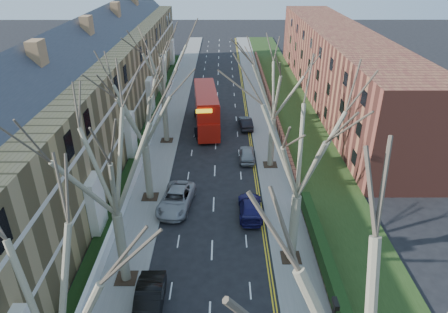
{
  "coord_description": "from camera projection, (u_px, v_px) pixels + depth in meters",
  "views": [
    {
      "loc": [
        0.82,
        -14.12,
        19.77
      ],
      "look_at": [
        0.92,
        18.08,
        3.12
      ],
      "focal_mm": 32.0,
      "sensor_mm": 36.0,
      "label": 1
    }
  ],
  "objects": [
    {
      "name": "terrace_left",
      "position": [
        99.0,
        88.0,
        46.58
      ],
      "size": [
        9.7,
        78.0,
        13.6
      ],
      "color": "#99814E",
      "rests_on": "ground"
    },
    {
      "name": "car_right_near",
      "position": [
        250.0,
        207.0,
        33.35
      ],
      "size": [
        1.98,
        4.78,
        1.38
      ],
      "primitive_type": "imported",
      "rotation": [
        0.0,
        0.0,
        3.13
      ],
      "color": "#1A1650",
      "rests_on": "ground"
    },
    {
      "name": "car_right_mid",
      "position": [
        247.0,
        154.0,
        42.1
      ],
      "size": [
        1.71,
        4.07,
        1.37
      ],
      "primitive_type": "imported",
      "rotation": [
        0.0,
        0.0,
        3.12
      ],
      "color": "gray",
      "rests_on": "ground"
    },
    {
      "name": "tree_left_dist",
      "position": [
        161.0,
        59.0,
        42.09
      ],
      "size": [
        10.5,
        10.5,
        14.71
      ],
      "color": "#766D54",
      "rests_on": "ground"
    },
    {
      "name": "tree_right_far",
      "position": [
        275.0,
        78.0,
        36.94
      ],
      "size": [
        10.15,
        10.15,
        14.22
      ],
      "color": "#766D54",
      "rests_on": "ground"
    },
    {
      "name": "grass_verge_right",
      "position": [
        291.0,
        107.0,
        56.23
      ],
      "size": [
        6.0,
        102.0,
        0.06
      ],
      "color": "#1D3212",
      "rests_on": "ground"
    },
    {
      "name": "car_left_far",
      "position": [
        176.0,
        199.0,
        34.25
      ],
      "size": [
        3.3,
        5.86,
        1.55
      ],
      "primitive_type": "imported",
      "rotation": [
        0.0,
        0.0,
        -0.14
      ],
      "color": "gray",
      "rests_on": "ground"
    },
    {
      "name": "tree_left_mid",
      "position": [
        108.0,
        154.0,
        22.55
      ],
      "size": [
        10.5,
        10.5,
        14.71
      ],
      "color": "#766D54",
      "rests_on": "ground"
    },
    {
      "name": "pavement_right",
      "position": [
        259.0,
        108.0,
        56.26
      ],
      "size": [
        3.0,
        102.0,
        0.12
      ],
      "primitive_type": "cube",
      "color": "slate",
      "rests_on": "ground"
    },
    {
      "name": "car_left_mid",
      "position": [
        149.0,
        301.0,
        24.3
      ],
      "size": [
        1.71,
        4.72,
        1.55
      ],
      "primitive_type": "imported",
      "rotation": [
        0.0,
        0.0,
        0.02
      ],
      "color": "black",
      "rests_on": "ground"
    },
    {
      "name": "car_right_far",
      "position": [
        246.0,
        123.0,
        49.72
      ],
      "size": [
        1.81,
        4.22,
        1.35
      ],
      "primitive_type": "imported",
      "rotation": [
        0.0,
        0.0,
        3.23
      ],
      "color": "black",
      "rests_on": "ground"
    },
    {
      "name": "tree_left_far",
      "position": [
        141.0,
        100.0,
        31.57
      ],
      "size": [
        10.15,
        10.15,
        14.22
      ],
      "color": "#766D54",
      "rests_on": "ground"
    },
    {
      "name": "pavement_left",
      "position": [
        174.0,
        108.0,
        56.22
      ],
      "size": [
        3.0,
        102.0,
        0.12
      ],
      "primitive_type": "cube",
      "color": "slate",
      "rests_on": "ground"
    },
    {
      "name": "front_wall_left",
      "position": [
        154.0,
        126.0,
        48.85
      ],
      "size": [
        0.3,
        78.0,
        1.0
      ],
      "color": "white",
      "rests_on": "ground"
    },
    {
      "name": "tree_left_near",
      "position": [
        37.0,
        299.0,
        13.95
      ],
      "size": [
        9.8,
        9.8,
        13.73
      ],
      "color": "#766D54",
      "rests_on": "ground"
    },
    {
      "name": "tree_right_mid",
      "position": [
        303.0,
        139.0,
        24.36
      ],
      "size": [
        10.5,
        10.5,
        14.71
      ],
      "color": "#766D54",
      "rests_on": "ground"
    },
    {
      "name": "flats_right",
      "position": [
        338.0,
        66.0,
        57.58
      ],
      "size": [
        13.97,
        54.0,
        10.0
      ],
      "color": "brown",
      "rests_on": "ground"
    },
    {
      "name": "double_decker_bus",
      "position": [
        206.0,
        110.0,
        49.15
      ],
      "size": [
        3.6,
        11.43,
        4.69
      ],
      "rotation": [
        0.0,
        0.0,
        3.23
      ],
      "color": "#AC150C",
      "rests_on": "ground"
    }
  ]
}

